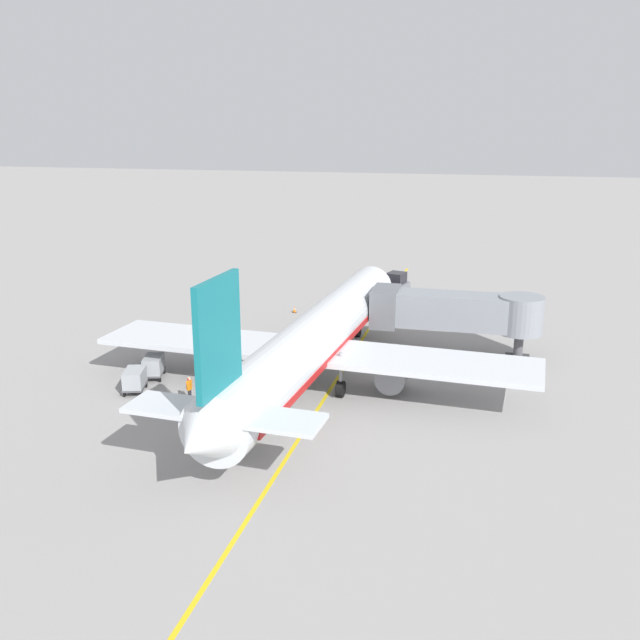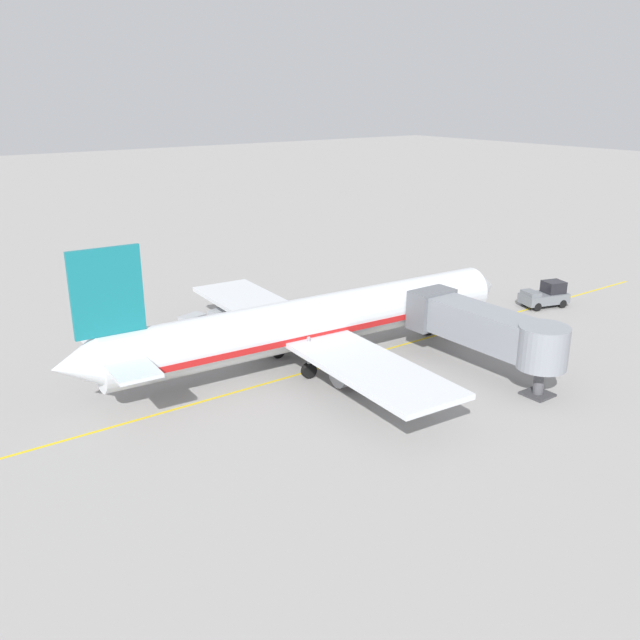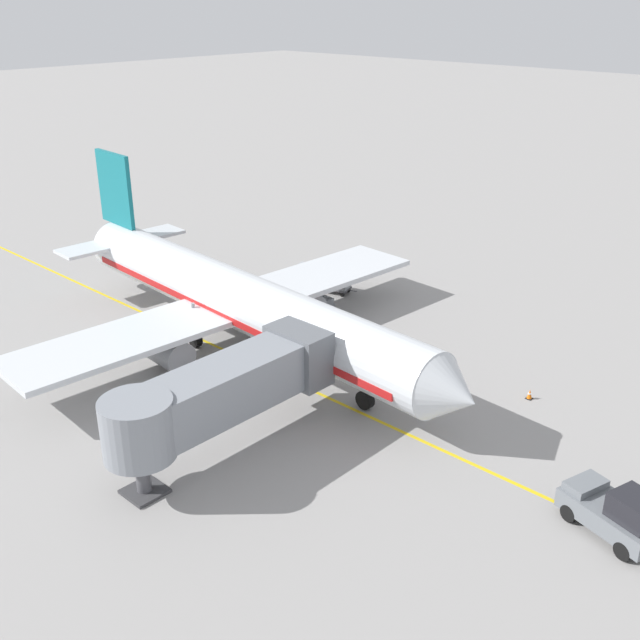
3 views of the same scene
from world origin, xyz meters
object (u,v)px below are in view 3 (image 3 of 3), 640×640
pushback_tractor (616,512)px  baggage_cart_second_in_train (310,273)px  jet_bridge (222,391)px  baggage_cart_front (336,281)px  baggage_tug_lead (318,305)px  parked_airliner (237,300)px  safety_cone_nose_left (530,394)px  ground_crew_wing_walker (265,285)px

pushback_tractor → baggage_cart_second_in_train: 33.10m
jet_bridge → baggage_cart_front: 22.91m
jet_bridge → baggage_cart_second_in_train: 24.29m
baggage_tug_lead → baggage_cart_second_in_train: 6.16m
parked_airliner → baggage_cart_second_in_train: (-11.36, -4.37, -2.24)m
jet_bridge → baggage_cart_front: jet_bridge is taller
baggage_tug_lead → safety_cone_nose_left: bearing=87.5°
baggage_tug_lead → pushback_tractor: bearing=71.0°
parked_airliner → ground_crew_wing_walker: (-7.10, -5.04, -2.23)m
jet_bridge → pushback_tractor: (-7.24, 17.17, -2.35)m
safety_cone_nose_left → pushback_tractor: bearing=46.0°
parked_airliner → baggage_cart_second_in_train: 12.38m
jet_bridge → baggage_tug_lead: size_ratio=5.06×
jet_bridge → parked_airliner: bearing=-134.6°
baggage_cart_second_in_train → ground_crew_wing_walker: size_ratio=1.76×
jet_bridge → safety_cone_nose_left: (-15.39, 8.74, -3.16)m
safety_cone_nose_left → baggage_cart_second_in_train: bearing=-102.2°
parked_airliner → pushback_tractor: 26.23m
parked_airliner → safety_cone_nose_left: parked_airliner is taller
parked_airliner → baggage_cart_second_in_train: parked_airliner is taller
baggage_tug_lead → baggage_cart_front: size_ratio=0.86×
jet_bridge → safety_cone_nose_left: size_ratio=21.98×
parked_airliner → safety_cone_nose_left: bearing=110.4°
parked_airliner → pushback_tractor: bearing=86.6°
parked_airliner → baggage_tug_lead: parked_airliner is taller
baggage_cart_front → baggage_tug_lead: bearing=25.3°
baggage_tug_lead → baggage_cart_front: baggage_tug_lead is taller
parked_airliner → pushback_tractor: parked_airliner is taller
baggage_cart_front → safety_cone_nose_left: baggage_cart_front is taller
ground_crew_wing_walker → baggage_cart_front: bearing=141.3°
parked_airliner → baggage_tug_lead: size_ratio=14.56×
pushback_tractor → baggage_tug_lead: 27.30m
baggage_tug_lead → safety_cone_nose_left: (0.75, 17.38, -0.42)m
jet_bridge → ground_crew_wing_walker: size_ratio=7.67×
parked_airliner → baggage_cart_front: (-11.37, -1.62, -2.24)m
parked_airliner → baggage_tug_lead: 7.75m
pushback_tractor → ground_crew_wing_walker: size_ratio=2.86×
baggage_tug_lead → baggage_cart_second_in_train: size_ratio=0.86×
baggage_cart_second_in_train → pushback_tractor: bearing=67.0°
parked_airliner → jet_bridge: size_ratio=2.88×
parked_airliner → ground_crew_wing_walker: size_ratio=22.09×
pushback_tractor → baggage_cart_front: size_ratio=1.62×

